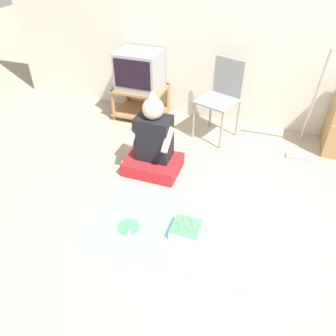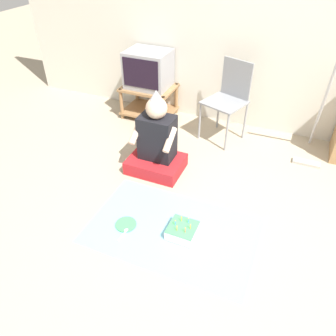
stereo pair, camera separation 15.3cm
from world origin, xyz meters
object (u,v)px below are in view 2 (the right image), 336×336
at_px(dust_mop, 315,131).
at_px(birthday_cake, 183,230).
at_px(person_seated, 157,145).
at_px(paper_plate, 126,224).
at_px(folding_chair, 229,95).
at_px(tv, 148,69).

xyz_separation_m(dust_mop, birthday_cake, (-0.86, -1.56, -0.30)).
xyz_separation_m(dust_mop, person_seated, (-1.44, -0.81, -0.06)).
bearing_deg(paper_plate, folding_chair, 77.74).
distance_m(tv, paper_plate, 2.09).
bearing_deg(dust_mop, folding_chair, 173.19).
bearing_deg(paper_plate, tv, 109.71).
bearing_deg(folding_chair, tv, 173.61).
bearing_deg(person_seated, dust_mop, 29.37).
xyz_separation_m(tv, paper_plate, (0.67, -1.88, -0.62)).
xyz_separation_m(birthday_cake, paper_plate, (-0.48, -0.09, -0.04)).
relative_size(tv, paper_plate, 2.86).
xyz_separation_m(folding_chair, paper_plate, (-0.38, -1.77, -0.51)).
distance_m(dust_mop, paper_plate, 2.15).
distance_m(dust_mop, birthday_cake, 1.81).
bearing_deg(tv, birthday_cake, -57.16).
xyz_separation_m(person_seated, birthday_cake, (0.58, -0.75, -0.24)).
height_order(tv, dust_mop, dust_mop).
xyz_separation_m(folding_chair, dust_mop, (0.96, -0.11, -0.18)).
relative_size(folding_chair, birthday_cake, 3.87).
distance_m(tv, dust_mop, 2.05).
relative_size(tv, folding_chair, 0.58).
bearing_deg(folding_chair, paper_plate, -102.26).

